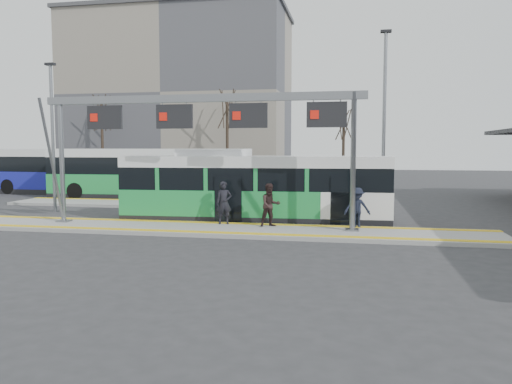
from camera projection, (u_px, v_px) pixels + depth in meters
ground at (210, 231)px, 19.59m from camera, size 120.00×120.00×0.00m
platform_main at (210, 229)px, 19.59m from camera, size 22.00×3.00×0.15m
platform_second at (182, 205)px, 28.17m from camera, size 20.00×3.00×0.15m
tactile_main at (210, 227)px, 19.58m from camera, size 22.00×2.65×0.02m
tactile_second at (188, 201)px, 29.29m from camera, size 20.00×0.35×0.02m
gantry at (202, 121)px, 19.53m from camera, size 13.00×1.68×5.20m
apartment_block at (180, 96)px, 56.66m from camera, size 24.50×12.50×18.40m
hero_bus at (254, 189)px, 22.02m from camera, size 11.74×3.08×3.20m
bg_bus_green at (150, 174)px, 32.10m from camera, size 12.98×3.21×3.22m
bg_bus_blue at (71, 172)px, 35.50m from camera, size 12.35×3.25×3.19m
passenger_a at (224, 203)px, 20.39m from camera, size 0.74×0.61×1.74m
passenger_b at (270, 205)px, 19.73m from camera, size 1.04×0.97×1.71m
passenger_c at (357, 208)px, 19.50m from camera, size 1.07×0.69×1.56m
tree_left at (227, 110)px, 47.54m from camera, size 1.40×1.40×9.14m
tree_mid at (344, 125)px, 48.29m from camera, size 1.40×1.40×7.25m
tree_far at (102, 113)px, 50.71m from camera, size 1.40×1.40×8.97m
lamp_west at (53, 134)px, 25.14m from camera, size 0.50×0.25×7.49m
lamp_east at (384, 119)px, 23.37m from camera, size 0.50×0.25×8.70m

